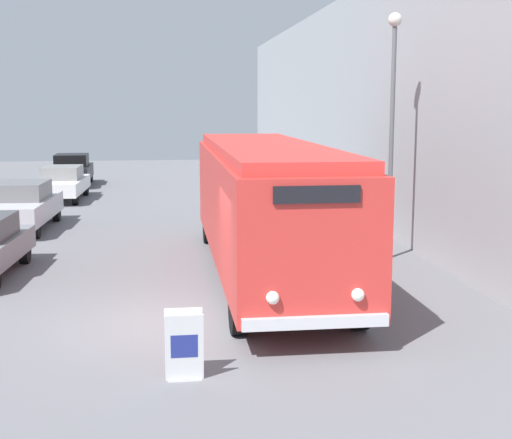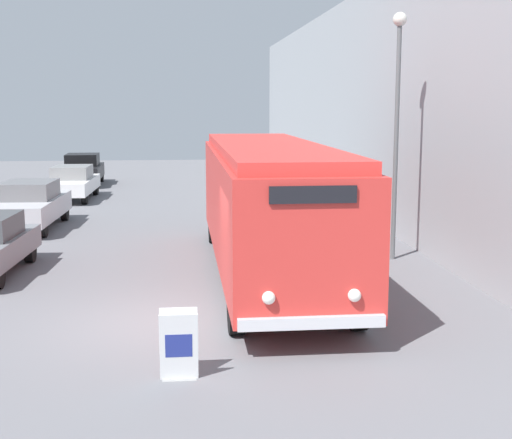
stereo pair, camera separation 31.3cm
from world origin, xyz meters
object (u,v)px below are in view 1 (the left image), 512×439
Objects in this scene: vintage_bus at (266,201)px; streetlamp at (393,102)px; parked_car_distant at (72,170)px; parked_car_far at (62,183)px; parked_car_mid at (21,205)px; sign_board at (184,347)px.

vintage_bus is 4.53m from streetlamp.
vintage_bus is 21.59m from parked_car_distant.
vintage_bus is at bearing -63.51° from parked_car_far.
streetlamp is 1.35× the size of parked_car_mid.
sign_board is 0.17× the size of streetlamp.
parked_car_far is (-6.77, 14.69, -1.07)m from vintage_bus.
parked_car_mid is (-10.68, 5.89, -3.37)m from streetlamp.
sign_board is at bearing -75.89° from parked_car_far.
vintage_bus is 6.87m from sign_board.
vintage_bus is 1.80× the size of streetlamp.
vintage_bus reaches higher than sign_board.
vintage_bus reaches higher than parked_car_mid.
streetlamp is at bearing 22.87° from vintage_bus.
vintage_bus is 2.55× the size of parked_car_far.
parked_car_mid reaches higher than parked_car_far.
streetlamp is 21.92m from parked_car_distant.
parked_car_mid is 1.13× the size of parked_car_distant.
vintage_bus is 2.74× the size of parked_car_distant.
parked_car_distant is (-0.29, 5.68, 0.05)m from parked_car_far.
parked_car_far is at bearing 89.91° from parked_car_mid.
parked_car_far is 1.08× the size of parked_car_distant.
sign_board is (-2.15, -6.40, -1.30)m from vintage_bus.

